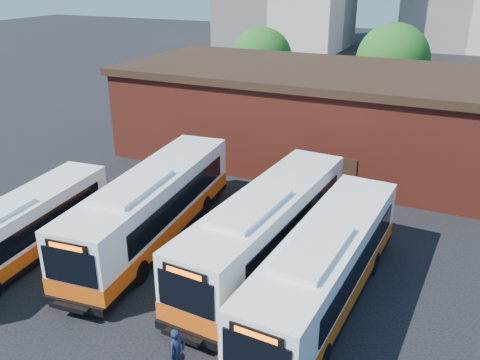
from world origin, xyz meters
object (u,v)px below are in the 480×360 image
at_px(bus_west, 20,233).
at_px(bus_mideast, 266,231).
at_px(transit_worker, 178,353).
at_px(bus_midwest, 153,210).
at_px(bus_east, 325,271).

height_order(bus_west, bus_mideast, bus_mideast).
distance_m(bus_west, transit_worker, 10.91).
xyz_separation_m(bus_west, bus_mideast, (10.40, 4.52, 0.25)).
height_order(bus_midwest, transit_worker, bus_midwest).
xyz_separation_m(bus_midwest, bus_mideast, (5.92, 0.31, -0.02)).
xyz_separation_m(bus_mideast, bus_east, (3.30, -2.00, -0.07)).
distance_m(bus_midwest, bus_east, 9.38).
distance_m(bus_west, bus_midwest, 6.15).
xyz_separation_m(bus_east, transit_worker, (-3.30, -5.76, -0.68)).
height_order(bus_west, bus_east, bus_east).
bearing_deg(transit_worker, bus_west, 91.03).
bearing_deg(bus_mideast, bus_west, -152.52).
relative_size(bus_midwest, bus_mideast, 1.01).
bearing_deg(bus_midwest, bus_east, -15.85).
height_order(bus_west, transit_worker, bus_west).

